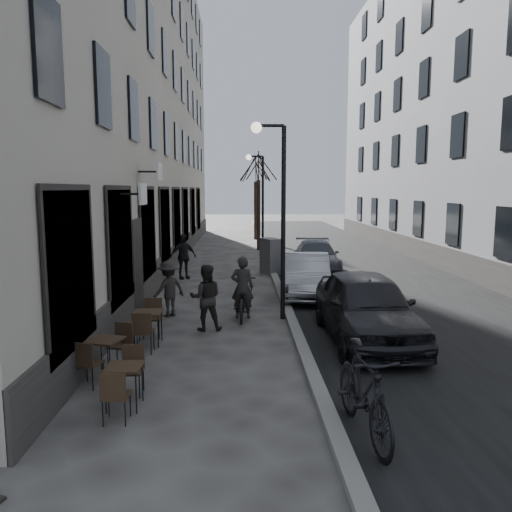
{
  "coord_description": "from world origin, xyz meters",
  "views": [
    {
      "loc": [
        -1.1,
        -6.86,
        3.43
      ],
      "look_at": [
        -0.73,
        5.14,
        1.8
      ],
      "focal_mm": 35.0,
      "sensor_mm": 36.0,
      "label": 1
    }
  ],
  "objects": [
    {
      "name": "car_near",
      "position": [
        1.73,
        4.06,
        0.78
      ],
      "size": [
        1.89,
        4.61,
        1.56
      ],
      "primitive_type": "imported",
      "rotation": [
        0.0,
        0.0,
        0.01
      ],
      "color": "black",
      "rests_on": "ground"
    },
    {
      "name": "kerb",
      "position": [
        0.2,
        16.0,
        0.06
      ],
      "size": [
        0.25,
        60.0,
        0.12
      ],
      "primitive_type": "cube",
      "color": "slate",
      "rests_on": "ground"
    },
    {
      "name": "ground",
      "position": [
        0.0,
        0.0,
        0.0
      ],
      "size": [
        120.0,
        120.0,
        0.0
      ],
      "primitive_type": "plane",
      "color": "#3D3B38",
      "rests_on": "ground"
    },
    {
      "name": "cyclist_rider",
      "position": [
        -1.07,
        6.12,
        0.83
      ],
      "size": [
        0.63,
        0.43,
        1.66
      ],
      "primitive_type": "imported",
      "rotation": [
        0.0,
        0.0,
        3.08
      ],
      "color": "#272522",
      "rests_on": "ground"
    },
    {
      "name": "streetlamp_near",
      "position": [
        -0.17,
        6.0,
        3.16
      ],
      "size": [
        0.9,
        0.28,
        5.09
      ],
      "color": "black",
      "rests_on": "ground"
    },
    {
      "name": "car_far",
      "position": [
        2.03,
        13.58,
        0.63
      ],
      "size": [
        2.02,
        4.43,
        1.26
      ],
      "primitive_type": "imported",
      "rotation": [
        0.0,
        0.0,
        -0.06
      ],
      "color": "#383C42",
      "rests_on": "ground"
    },
    {
      "name": "bicycle",
      "position": [
        -1.07,
        6.12,
        0.51
      ],
      "size": [
        0.78,
        1.97,
        1.01
      ],
      "primitive_type": "imported",
      "rotation": [
        0.0,
        0.0,
        3.08
      ],
      "color": "black",
      "rests_on": "ground"
    },
    {
      "name": "bistro_set_a",
      "position": [
        -2.94,
        0.68,
        0.41
      ],
      "size": [
        0.56,
        1.36,
        0.8
      ],
      "rotation": [
        0.0,
        0.0,
        -0.01
      ],
      "color": "black",
      "rests_on": "ground"
    },
    {
      "name": "building_right",
      "position": [
        9.5,
        16.5,
        8.0
      ],
      "size": [
        4.0,
        35.0,
        16.0
      ],
      "primitive_type": "cube",
      "color": "slate",
      "rests_on": "ground"
    },
    {
      "name": "pedestrian_mid",
      "position": [
        -3.05,
        6.37,
        0.75
      ],
      "size": [
        1.09,
        1.07,
        1.5
      ],
      "primitive_type": "imported",
      "rotation": [
        0.0,
        0.0,
        3.89
      ],
      "color": "#262421",
      "rests_on": "ground"
    },
    {
      "name": "tree_far",
      "position": [
        -0.1,
        27.0,
        4.66
      ],
      "size": [
        2.4,
        2.4,
        5.7
      ],
      "color": "black",
      "rests_on": "ground"
    },
    {
      "name": "road",
      "position": [
        3.85,
        16.0,
        0.0
      ],
      "size": [
        7.3,
        60.0,
        0.0
      ],
      "primitive_type": "cube",
      "color": "black",
      "rests_on": "ground"
    },
    {
      "name": "pedestrian_near",
      "position": [
        -1.96,
        5.0,
        0.81
      ],
      "size": [
        0.82,
        0.66,
        1.62
      ],
      "primitive_type": "imported",
      "rotation": [
        0.0,
        0.0,
        3.2
      ],
      "color": "black",
      "rests_on": "ground"
    },
    {
      "name": "bistro_set_c",
      "position": [
        -3.16,
        3.9,
        0.46
      ],
      "size": [
        0.61,
        1.5,
        0.89
      ],
      "rotation": [
        0.0,
        0.0,
        0.01
      ],
      "color": "black",
      "rests_on": "ground"
    },
    {
      "name": "building_left",
      "position": [
        -6.0,
        16.5,
        8.0
      ],
      "size": [
        4.0,
        35.0,
        16.0
      ],
      "primitive_type": "cube",
      "color": "#A59C8A",
      "rests_on": "ground"
    },
    {
      "name": "utility_cabinet",
      "position": [
        0.1,
        13.05,
        0.72
      ],
      "size": [
        0.86,
        1.09,
        1.44
      ],
      "primitive_type": "cube",
      "rotation": [
        0.0,
        0.0,
        0.4
      ],
      "color": "#58585A",
      "rests_on": "ground"
    },
    {
      "name": "bistro_set_b",
      "position": [
        -3.6,
        2.03,
        0.43
      ],
      "size": [
        0.78,
        1.45,
        0.83
      ],
      "rotation": [
        0.0,
        0.0,
        -0.3
      ],
      "color": "black",
      "rests_on": "ground"
    },
    {
      "name": "streetlamp_far",
      "position": [
        -0.17,
        18.0,
        3.16
      ],
      "size": [
        0.9,
        0.28,
        5.09
      ],
      "color": "black",
      "rests_on": "ground"
    },
    {
      "name": "tree_near",
      "position": [
        -0.1,
        21.0,
        4.66
      ],
      "size": [
        2.4,
        2.4,
        5.7
      ],
      "color": "black",
      "rests_on": "ground"
    },
    {
      "name": "pedestrian_far",
      "position": [
        -3.3,
        12.02,
        0.86
      ],
      "size": [
        1.1,
        0.83,
        1.73
      ],
      "primitive_type": "imported",
      "rotation": [
        0.0,
        0.0,
        0.46
      ],
      "color": "black",
      "rests_on": "ground"
    },
    {
      "name": "car_mid",
      "position": [
        1.0,
        8.89,
        0.67
      ],
      "size": [
        1.83,
        4.19,
        1.34
      ],
      "primitive_type": "imported",
      "rotation": [
        0.0,
        0.0,
        -0.1
      ],
      "color": "#9A9BA2",
      "rests_on": "ground"
    },
    {
      "name": "moped",
      "position": [
        0.59,
        -0.36,
        0.64
      ],
      "size": [
        0.81,
        2.19,
        1.29
      ],
      "primitive_type": "imported",
      "rotation": [
        0.0,
        0.0,
        0.1
      ],
      "color": "black",
      "rests_on": "ground"
    }
  ]
}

